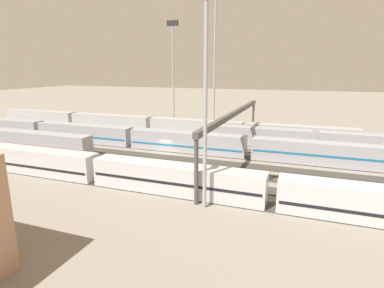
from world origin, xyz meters
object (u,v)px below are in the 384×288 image
train_on_track_0 (151,125)px  signal_gantry (235,117)px  light_mast_0 (215,50)px  train_on_track_7 (85,167)px  light_mast_2 (173,63)px  light_mast_1 (206,72)px  train_on_track_1 (315,140)px  train_on_track_3 (187,142)px

train_on_track_0 → signal_gantry: size_ratio=2.39×
light_mast_0 → signal_gantry: bearing=115.7°
train_on_track_7 → signal_gantry: (-17.78, -17.50, 5.69)m
light_mast_2 → signal_gantry: light_mast_2 is taller
train_on_track_0 → train_on_track_7: 35.83m
train_on_track_0 → train_on_track_7: size_ratio=0.69×
signal_gantry → light_mast_1: bearing=93.4°
train_on_track_7 → light_mast_0: light_mast_0 is taller
train_on_track_7 → light_mast_2: light_mast_2 is taller
train_on_track_1 → signal_gantry: (13.48, 12.50, 5.71)m
train_on_track_7 → light_mast_1: 23.38m
train_on_track_7 → train_on_track_1: bearing=-136.2°
train_on_track_0 → signal_gantry: (-25.45, 17.50, 5.71)m
train_on_track_3 → light_mast_1: size_ratio=5.03×
light_mast_1 → train_on_track_1: bearing=-110.7°
train_on_track_1 → train_on_track_3: bearing=23.2°
light_mast_0 → train_on_track_0: bearing=8.3°
train_on_track_3 → signal_gantry: bearing=165.7°
train_on_track_3 → light_mast_2: bearing=-59.7°
train_on_track_7 → light_mast_0: bearing=-102.5°
train_on_track_1 → train_on_track_7: 43.33m
train_on_track_0 → light_mast_1: 47.98m
train_on_track_1 → light_mast_2: size_ratio=1.74×
train_on_track_3 → signal_gantry: 11.64m
light_mast_2 → train_on_track_0: bearing=31.2°
light_mast_1 → train_on_track_3: bearing=-64.0°
train_on_track_3 → train_on_track_1: (-23.29, -10.00, 0.03)m
train_on_track_7 → light_mast_2: (2.61, -38.07, 15.22)m
train_on_track_3 → train_on_track_0: (15.64, -15.00, 0.03)m
train_on_track_7 → light_mast_1: (-18.97, 2.57, 13.42)m
light_mast_0 → light_mast_1: bearing=105.0°
train_on_track_3 → train_on_track_0: bearing=-43.8°
train_on_track_7 → light_mast_2: bearing=-86.1°
train_on_track_1 → light_mast_1: (12.29, 32.57, 13.44)m
light_mast_0 → train_on_track_3: bearing=89.1°
train_on_track_3 → train_on_track_1: bearing=-156.8°
train_on_track_3 → train_on_track_0: size_ratio=1.25×
train_on_track_7 → light_mast_1: bearing=172.3°
train_on_track_7 → signal_gantry: signal_gantry is taller
train_on_track_7 → light_mast_1: light_mast_1 is taller
train_on_track_1 → light_mast_0: 30.13m
train_on_track_3 → light_mast_0: 25.02m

